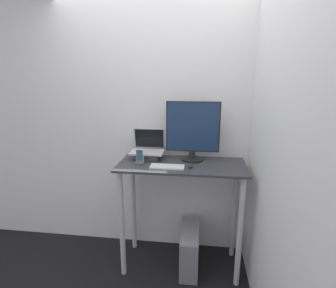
% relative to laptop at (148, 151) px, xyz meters
% --- Properties ---
extents(ground_plane, '(12.00, 12.00, 0.00)m').
position_rel_laptop_xyz_m(ground_plane, '(0.34, -0.39, -1.11)').
color(ground_plane, black).
extents(wall_back, '(6.00, 0.05, 2.60)m').
position_rel_laptop_xyz_m(wall_back, '(0.34, 0.21, 0.19)').
color(wall_back, silver).
rests_on(wall_back, ground_plane).
extents(wall_side_right, '(0.05, 6.00, 2.60)m').
position_rel_laptop_xyz_m(wall_side_right, '(0.99, -0.39, 0.19)').
color(wall_side_right, silver).
rests_on(wall_side_right, ground_plane).
extents(desk, '(1.14, 0.51, 1.04)m').
position_rel_laptop_xyz_m(desk, '(0.34, -0.13, -0.32)').
color(desk, '#333338').
rests_on(desk, ground_plane).
extents(laptop, '(0.31, 0.24, 0.28)m').
position_rel_laptop_xyz_m(laptop, '(0.00, 0.00, 0.00)').
color(laptop, '#4C4C51').
rests_on(laptop, desk).
extents(monitor, '(0.49, 0.20, 0.55)m').
position_rel_laptop_xyz_m(monitor, '(0.42, -0.01, 0.19)').
color(monitor, black).
rests_on(monitor, desk).
extents(keyboard, '(0.29, 0.12, 0.02)m').
position_rel_laptop_xyz_m(keyboard, '(0.22, -0.24, -0.06)').
color(keyboard, white).
rests_on(keyboard, desk).
extents(mouse, '(0.04, 0.07, 0.03)m').
position_rel_laptop_xyz_m(mouse, '(0.42, -0.22, -0.06)').
color(mouse, '#262626').
rests_on(mouse, desk).
extents(cell_phone, '(0.09, 0.09, 0.14)m').
position_rel_laptop_xyz_m(cell_phone, '(-0.04, -0.18, -0.04)').
color(cell_phone, '#4C4C51').
rests_on(cell_phone, desk).
extents(computer_tower, '(0.17, 0.51, 0.40)m').
position_rel_laptop_xyz_m(computer_tower, '(0.43, -0.15, -0.91)').
color(computer_tower, gray).
rests_on(computer_tower, ground_plane).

